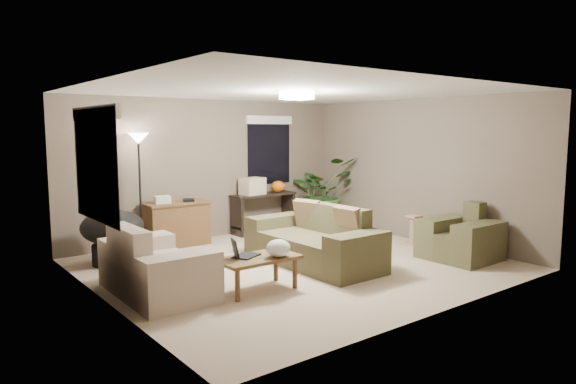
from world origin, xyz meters
TOP-DOWN VIEW (x-y plane):
  - room_shell at (0.00, 0.00)m, footprint 5.50×5.50m
  - main_sofa at (0.25, -0.11)m, footprint 0.95×2.20m
  - throw_pillows at (0.51, -0.11)m, footprint 0.33×1.37m
  - loveseat at (-2.19, -0.03)m, footprint 0.90×1.60m
  - armchair at (2.19, -1.27)m, footprint 0.95×1.00m
  - coffee_table at (-1.13, -0.66)m, footprint 1.00×0.55m
  - laptop at (-1.30, -0.56)m, footprint 0.43×0.35m
  - plastic_bag at (-0.93, -0.81)m, footprint 0.38×0.36m
  - desk at (-0.83, 2.20)m, footprint 1.10×0.50m
  - desk_papers at (-0.98, 2.19)m, footprint 0.72×0.31m
  - console_table at (1.00, 2.25)m, footprint 1.30×0.40m
  - pumpkin at (1.35, 2.25)m, footprint 0.28×0.28m
  - cardboard_box at (0.75, 2.25)m, footprint 0.46×0.37m
  - papasan_chair at (-2.10, 1.67)m, footprint 1.12×1.12m
  - floor_lamp at (-1.46, 2.20)m, footprint 0.32×0.32m
  - ceiling_fixture at (0.00, 0.00)m, footprint 0.50×0.50m
  - houseplant at (2.19, 1.93)m, footprint 1.28×1.42m
  - cat_scratching_post at (2.42, -0.18)m, footprint 0.32×0.32m
  - window_left at (-2.73, 0.30)m, footprint 0.05×1.56m
  - window_back at (1.30, 2.48)m, footprint 1.06×0.05m

SIDE VIEW (x-z plane):
  - cat_scratching_post at x=2.42m, z-range -0.04..0.46m
  - main_sofa at x=0.25m, z-range -0.13..0.72m
  - loveseat at x=-2.19m, z-range -0.13..0.72m
  - armchair at x=2.19m, z-range -0.13..0.72m
  - coffee_table at x=-1.13m, z-range 0.15..0.57m
  - desk at x=-0.83m, z-range 0.00..0.75m
  - console_table at x=1.00m, z-range 0.06..0.81m
  - papasan_chair at x=-2.10m, z-range 0.07..0.86m
  - laptop at x=-1.30m, z-range 0.36..0.60m
  - plastic_bag at x=-0.93m, z-range 0.42..0.63m
  - houseplant at x=2.19m, z-range 0.00..1.11m
  - throw_pillows at x=0.51m, z-range 0.42..0.88m
  - desk_papers at x=-0.98m, z-range 0.74..0.86m
  - pumpkin at x=1.35m, z-range 0.75..0.97m
  - cardboard_box at x=0.75m, z-range 0.75..1.07m
  - room_shell at x=0.00m, z-range -1.50..4.00m
  - floor_lamp at x=-1.46m, z-range 0.64..2.55m
  - window_left at x=-2.73m, z-range 1.12..2.45m
  - window_back at x=1.30m, z-range 1.12..2.45m
  - ceiling_fixture at x=0.00m, z-range 2.39..2.49m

